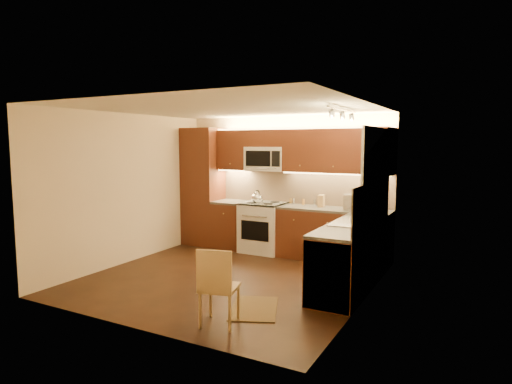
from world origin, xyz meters
The scene contains 37 objects.
floor centered at (0.00, 0.00, 0.00)m, with size 4.00×4.00×0.01m, color black.
ceiling centered at (0.00, 0.00, 2.50)m, with size 4.00×4.00×0.01m, color beige.
wall_back centered at (0.00, 2.00, 1.25)m, with size 4.00×0.01×2.50m, color beige.
wall_front centered at (0.00, -2.00, 1.25)m, with size 4.00×0.01×2.50m, color beige.
wall_left centered at (-2.00, 0.00, 1.25)m, with size 0.01×4.00×2.50m, color beige.
wall_right centered at (2.00, 0.00, 1.25)m, with size 0.01×4.00×2.50m, color beige.
pantry centered at (-1.65, 1.70, 1.15)m, with size 0.70×0.60×2.30m, color #4B2010.
base_cab_back_left centered at (-0.99, 1.70, 0.43)m, with size 0.62×0.60×0.86m, color #4B2010.
counter_back_left centered at (-0.99, 1.70, 0.88)m, with size 0.62×0.60×0.04m, color #373532.
base_cab_back_right centered at (1.04, 1.70, 0.43)m, with size 1.92×0.60×0.86m, color #4B2010.
counter_back_right centered at (1.04, 1.70, 0.88)m, with size 1.92×0.60×0.04m, color #373532.
base_cab_right centered at (1.70, 0.40, 0.43)m, with size 0.60×2.00×0.86m, color #4B2010.
counter_right centered at (1.70, 0.40, 0.88)m, with size 0.60×2.00×0.04m, color #373532.
dishwasher centered at (1.70, -0.30, 0.43)m, with size 0.58×0.60×0.84m, color silver.
backsplash_back centered at (0.35, 1.99, 1.20)m, with size 3.30×0.02×0.60m, color tan.
backsplash_right centered at (1.99, 0.40, 1.20)m, with size 0.02×2.00×0.60m, color tan.
upper_cab_back_left centered at (-0.99, 1.82, 1.88)m, with size 0.62×0.35×0.75m, color #4B2010.
upper_cab_back_right centered at (1.04, 1.82, 1.88)m, with size 1.92×0.35×0.75m, color #4B2010.
upper_cab_bridge centered at (-0.30, 1.82, 2.09)m, with size 0.76×0.35×0.31m, color #4B2010.
upper_cab_right_corner centered at (1.82, 1.40, 1.88)m, with size 0.35×0.50×0.75m, color #4B2010.
stove centered at (-0.30, 1.68, 0.46)m, with size 0.76×0.65×0.92m, color silver, non-canonical shape.
microwave centered at (-0.30, 1.81, 1.72)m, with size 0.76×0.38×0.44m, color silver, non-canonical shape.
window_frame centered at (1.99, 0.55, 1.60)m, with size 0.03×1.44×1.24m, color silver.
window_blinds centered at (1.97, 0.55, 1.60)m, with size 0.02×1.36×1.16m, color silver.
sink centered at (1.70, 0.55, 0.98)m, with size 0.52×0.86×0.15m, color silver, non-canonical shape.
faucet centered at (1.88, 0.55, 1.05)m, with size 0.20×0.04×0.30m, color silver, non-canonical shape.
track_light_bar centered at (1.55, 0.40, 2.46)m, with size 0.04×1.20×0.03m, color silver.
kettle centered at (-0.38, 1.59, 1.04)m, with size 0.21×0.21×0.24m, color silver, non-canonical shape.
toaster_oven centered at (1.42, 1.73, 1.03)m, with size 0.43×0.32×0.26m, color silver.
knife_block centered at (0.78, 1.79, 1.00)m, with size 0.10×0.15×0.21m, color #AC8C4D.
spice_jar_a centered at (0.22, 1.91, 0.95)m, with size 0.04×0.04×0.10m, color silver.
spice_jar_b centered at (0.14, 1.92, 0.95)m, with size 0.04×0.04×0.10m, color olive.
spice_jar_c centered at (0.60, 1.94, 0.95)m, with size 0.04×0.04×0.11m, color silver.
spice_jar_d centered at (0.41, 1.89, 0.95)m, with size 0.05×0.05×0.10m, color olive.
soap_bottle centered at (1.91, 1.34, 1.00)m, with size 0.09×0.10×0.21m, color silver.
rug centered at (0.90, -0.90, 0.01)m, with size 0.55×0.82×0.01m, color black.
dining_chair centered at (0.77, -1.47, 0.44)m, with size 0.39×0.39×0.88m, color #AC8C4D, non-canonical shape.
Camera 1 is at (3.32, -5.39, 2.00)m, focal length 30.58 mm.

